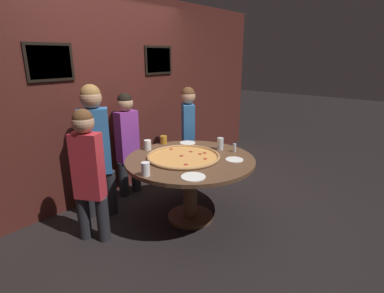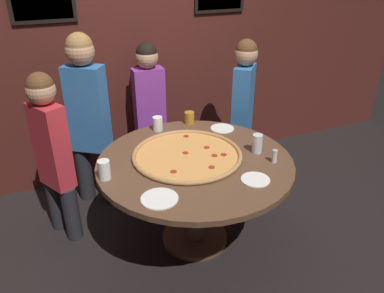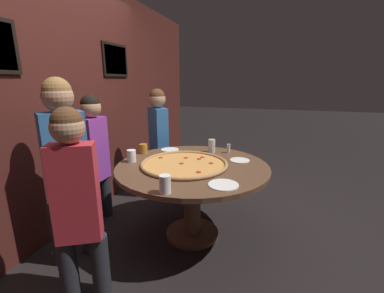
% 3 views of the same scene
% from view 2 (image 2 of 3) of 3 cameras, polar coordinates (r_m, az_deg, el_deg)
% --- Properties ---
extents(ground_plane, '(24.00, 24.00, 0.00)m').
position_cam_2_polar(ground_plane, '(3.13, 0.41, -13.87)').
color(ground_plane, black).
extents(back_wall, '(6.40, 0.08, 2.60)m').
position_cam_2_polar(back_wall, '(3.67, -7.92, 15.19)').
color(back_wall, '#4C1E19').
rests_on(back_wall, ground_plane).
extents(dining_table, '(1.42, 1.42, 0.74)m').
position_cam_2_polar(dining_table, '(2.78, 0.45, -4.70)').
color(dining_table, brown).
rests_on(dining_table, ground_plane).
extents(giant_pizza, '(0.81, 0.81, 0.03)m').
position_cam_2_polar(giant_pizza, '(2.74, -0.75, -1.25)').
color(giant_pizza, '#E0994C').
rests_on(giant_pizza, dining_table).
extents(drink_cup_beside_pizza, '(0.08, 0.08, 0.12)m').
position_cam_2_polar(drink_cup_beside_pizza, '(3.14, -5.26, 3.49)').
color(drink_cup_beside_pizza, white).
rests_on(drink_cup_beside_pizza, dining_table).
extents(drink_cup_centre_back, '(0.08, 0.08, 0.14)m').
position_cam_2_polar(drink_cup_centre_back, '(2.81, 9.91, 0.45)').
color(drink_cup_centre_back, silver).
rests_on(drink_cup_centre_back, dining_table).
extents(drink_cup_far_left, '(0.08, 0.08, 0.13)m').
position_cam_2_polar(drink_cup_far_left, '(2.52, -13.21, -3.48)').
color(drink_cup_far_left, white).
rests_on(drink_cup_far_left, dining_table).
extents(drink_cup_far_right, '(0.09, 0.09, 0.10)m').
position_cam_2_polar(drink_cup_far_right, '(3.27, -0.41, 4.42)').
color(drink_cup_far_right, '#BC7A23').
rests_on(drink_cup_far_right, dining_table).
extents(white_plate_near_front, '(0.19, 0.19, 0.01)m').
position_cam_2_polar(white_plate_near_front, '(2.50, 9.64, -4.99)').
color(white_plate_near_front, white).
rests_on(white_plate_near_front, dining_table).
extents(white_plate_far_back, '(0.20, 0.20, 0.01)m').
position_cam_2_polar(white_plate_far_back, '(3.18, 4.63, 2.77)').
color(white_plate_far_back, white).
rests_on(white_plate_far_back, dining_table).
extents(white_plate_beside_cup, '(0.23, 0.23, 0.01)m').
position_cam_2_polar(white_plate_beside_cup, '(2.30, -4.97, -7.92)').
color(white_plate_beside_cup, white).
rests_on(white_plate_beside_cup, dining_table).
extents(condiment_shaker, '(0.04, 0.04, 0.10)m').
position_cam_2_polar(condiment_shaker, '(2.71, 12.46, -1.45)').
color(condiment_shaker, silver).
rests_on(condiment_shaker, dining_table).
extents(diner_centre_back, '(0.39, 0.33, 1.53)m').
position_cam_2_polar(diner_centre_back, '(3.28, -15.52, 4.97)').
color(diner_centre_back, '#232328').
rests_on(diner_centre_back, ground_plane).
extents(diner_side_left, '(0.33, 0.35, 1.40)m').
position_cam_2_polar(diner_side_left, '(3.58, 7.75, 6.38)').
color(diner_side_left, '#232328').
rests_on(diner_side_left, ground_plane).
extents(diner_far_right, '(0.34, 0.21, 1.37)m').
position_cam_2_polar(diner_far_right, '(3.59, -6.50, 6.20)').
color(diner_far_right, '#232328').
rests_on(diner_far_right, ground_plane).
extents(diner_side_right, '(0.27, 0.36, 1.36)m').
position_cam_2_polar(diner_side_right, '(2.96, -20.52, -0.44)').
color(diner_side_right, '#232328').
rests_on(diner_side_right, ground_plane).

